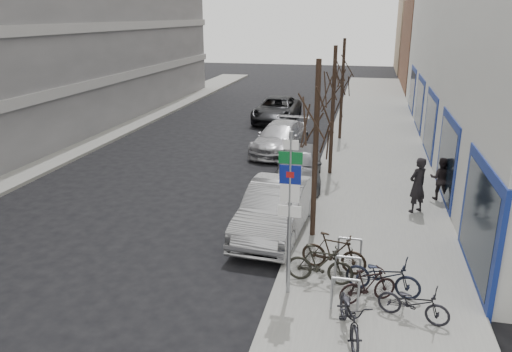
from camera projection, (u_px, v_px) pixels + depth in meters
The scene contains 25 objects.
ground at pixel (196, 286), 12.87m from camera, with size 120.00×120.00×0.00m, color black.
sidewalk_east at pixel (375, 177), 21.18m from camera, with size 5.00×70.00×0.15m, color slate.
sidewalk_west at pixel (51, 156), 24.43m from camera, with size 3.00×70.00×0.15m, color slate.
brick_building_far at pixel (472, 45), 46.01m from camera, with size 12.00×14.00×8.00m, color brown.
tan_building_far at pixel (454, 33), 59.66m from camera, with size 13.00×12.00×9.00m, color #937A5B.
highway_sign_pole at pixel (290, 205), 11.60m from camera, with size 0.55×0.10×4.20m.
bike_rack at pixel (348, 268), 12.42m from camera, with size 0.66×2.26×0.83m.
tree_near at pixel (317, 108), 14.30m from camera, with size 1.80×1.80×5.50m.
tree_mid at pixel (334, 81), 20.33m from camera, with size 1.80×1.80×5.50m.
tree_far at pixel (343, 65), 26.36m from camera, with size 1.80×1.80×5.50m.
meter_front at pixel (296, 216), 14.92m from camera, with size 0.10×0.08×1.27m.
meter_mid at pixel (316, 165), 20.02m from camera, with size 0.10×0.08×1.27m.
meter_back at pixel (328, 134), 25.12m from camera, with size 0.10×0.08×1.27m.
bike_near_left at pixel (350, 312), 10.47m from camera, with size 0.57×1.87×1.14m, color black.
bike_near_right at pixel (368, 285), 11.74m from camera, with size 0.44×1.48×0.90m, color black.
bike_mid_curb at pixel (383, 273), 12.09m from camera, with size 0.56×1.84×1.12m, color black.
bike_mid_inner at pixel (320, 264), 12.59m from camera, with size 0.51×1.73×1.05m, color black.
bike_far_curb at pixel (414, 300), 11.06m from camera, with size 0.48×1.59×0.97m, color black.
bike_far_inner at pixel (334, 252), 13.16m from camera, with size 0.53×1.79×1.09m, color black.
parked_car_front at pixel (276, 209), 15.77m from camera, with size 1.75×5.01×1.65m, color #9C9DA1.
parked_car_mid at pixel (299, 165), 20.49m from camera, with size 1.86×4.63×1.58m, color #535459.
parked_car_back at pixel (280, 138), 25.20m from camera, with size 2.07×5.10×1.48m, color #A8A8AD.
lane_car at pixel (277, 109), 32.43m from camera, with size 2.60×5.63×1.56m, color black.
pedestrian_near at pixel (418, 185), 17.03m from camera, with size 0.71×0.47×1.95m, color black.
pedestrian_far at pixel (441, 178), 18.26m from camera, with size 0.60×0.40×1.62m, color black.
Camera 1 is at (4.02, -10.74, 6.68)m, focal length 35.00 mm.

